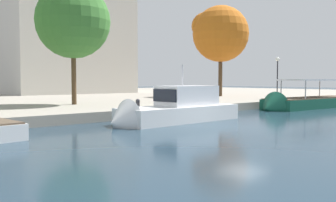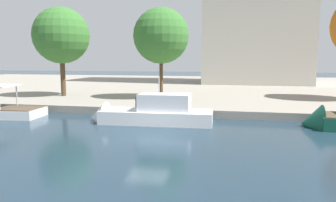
{
  "view_description": "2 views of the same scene",
  "coord_description": "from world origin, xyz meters",
  "px_view_note": "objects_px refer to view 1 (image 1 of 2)",
  "views": [
    {
      "loc": [
        -16.47,
        -13.06,
        2.66
      ],
      "look_at": [
        -0.77,
        5.44,
        1.28
      ],
      "focal_mm": 39.91,
      "sensor_mm": 36.0,
      "label": 1
    },
    {
      "loc": [
        5.22,
        -18.74,
        4.84
      ],
      "look_at": [
        -0.12,
        6.75,
        1.45
      ],
      "focal_mm": 33.97,
      "sensor_mm": 36.0,
      "label": 2
    }
  ],
  "objects_px": {
    "tour_boat_2": "(307,104)",
    "tree_2": "(72,22)",
    "tree_1": "(220,33)",
    "mooring_bollard_0": "(138,103)",
    "lamp_post": "(277,72)",
    "motor_yacht_1": "(173,113)"
  },
  "relations": [
    {
      "from": "motor_yacht_1",
      "to": "mooring_bollard_0",
      "type": "relative_size",
      "value": 14.04
    },
    {
      "from": "motor_yacht_1",
      "to": "lamp_post",
      "type": "height_order",
      "value": "lamp_post"
    },
    {
      "from": "motor_yacht_1",
      "to": "mooring_bollard_0",
      "type": "bearing_deg",
      "value": -91.16
    },
    {
      "from": "tour_boat_2",
      "to": "tree_2",
      "type": "xyz_separation_m",
      "value": [
        -18.84,
        10.14,
        6.99
      ]
    },
    {
      "from": "lamp_post",
      "to": "tree_1",
      "type": "bearing_deg",
      "value": 93.74
    },
    {
      "from": "tree_1",
      "to": "tree_2",
      "type": "distance_m",
      "value": 21.14
    },
    {
      "from": "lamp_post",
      "to": "tree_2",
      "type": "distance_m",
      "value": 22.41
    },
    {
      "from": "mooring_bollard_0",
      "to": "tour_boat_2",
      "type": "bearing_deg",
      "value": -9.48
    },
    {
      "from": "mooring_bollard_0",
      "to": "tree_2",
      "type": "relative_size",
      "value": 0.07
    },
    {
      "from": "mooring_bollard_0",
      "to": "tree_2",
      "type": "distance_m",
      "value": 9.71
    },
    {
      "from": "tour_boat_2",
      "to": "tree_2",
      "type": "bearing_deg",
      "value": -25.89
    },
    {
      "from": "mooring_bollard_0",
      "to": "lamp_post",
      "type": "relative_size",
      "value": 0.15
    },
    {
      "from": "tour_boat_2",
      "to": "tree_1",
      "type": "distance_m",
      "value": 15.27
    },
    {
      "from": "motor_yacht_1",
      "to": "lamp_post",
      "type": "relative_size",
      "value": 2.15
    },
    {
      "from": "tree_2",
      "to": "tour_boat_2",
      "type": "bearing_deg",
      "value": -28.28
    },
    {
      "from": "lamp_post",
      "to": "mooring_bollard_0",
      "type": "bearing_deg",
      "value": -174.24
    },
    {
      "from": "tree_1",
      "to": "tree_2",
      "type": "height_order",
      "value": "tree_1"
    },
    {
      "from": "tour_boat_2",
      "to": "tree_1",
      "type": "xyz_separation_m",
      "value": [
        2.1,
        12.8,
        8.05
      ]
    },
    {
      "from": "motor_yacht_1",
      "to": "tour_boat_2",
      "type": "bearing_deg",
      "value": -179.76
    },
    {
      "from": "tree_1",
      "to": "tree_2",
      "type": "xyz_separation_m",
      "value": [
        -20.95,
        -2.66,
        -1.06
      ]
    },
    {
      "from": "mooring_bollard_0",
      "to": "lamp_post",
      "type": "height_order",
      "value": "lamp_post"
    },
    {
      "from": "lamp_post",
      "to": "tree_2",
      "type": "bearing_deg",
      "value": 166.39
    }
  ]
}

